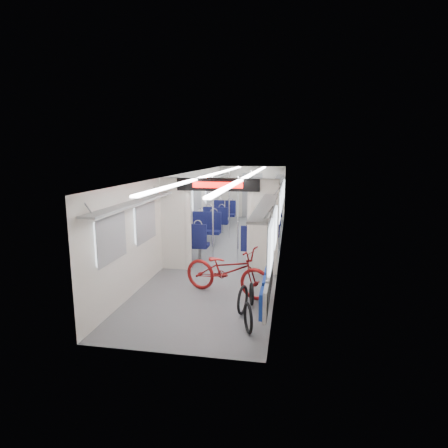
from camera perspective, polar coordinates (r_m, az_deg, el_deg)
name	(u,v)px	position (r m, az deg, el deg)	size (l,w,h in m)	color
carriage	(230,202)	(10.78, 0.94, 3.37)	(12.00, 12.02, 2.31)	#515456
bicycle	(227,270)	(7.77, 0.49, -7.09)	(0.68, 1.95, 1.03)	maroon
flip_bench	(267,285)	(6.78, 6.61, -9.27)	(0.12, 2.10, 0.50)	gray
bike_hoop_a	(248,319)	(6.30, 3.69, -14.29)	(0.51, 0.51, 0.05)	black
bike_hoop_b	(243,301)	(6.95, 2.86, -11.65)	(0.54, 0.54, 0.05)	black
bike_hoop_c	(252,295)	(7.36, 4.22, -10.76)	(0.45, 0.45, 0.05)	black
seat_bay_near_left	(199,233)	(11.14, -3.81, -1.32)	(0.94, 2.20, 1.14)	#0D103A
seat_bay_near_right	(262,235)	(10.83, 5.81, -1.69)	(0.94, 2.22, 1.15)	#0D103A
seat_bay_far_left	(220,215)	(14.42, -0.55, 1.41)	(0.90, 2.04, 1.09)	#0D103A
seat_bay_far_right	(269,215)	(14.38, 6.93, 1.36)	(0.93, 2.15, 1.12)	#0D103A
stanchion_near_left	(213,220)	(9.95, -1.70, 0.69)	(0.05, 0.05, 2.30)	silver
stanchion_near_right	(238,220)	(9.83, 2.12, 0.56)	(0.04, 0.04, 2.30)	silver
stanchion_far_left	(229,205)	(12.75, 0.81, 2.94)	(0.04, 0.04, 2.30)	silver
stanchion_far_right	(251,205)	(12.76, 4.10, 2.92)	(0.04, 0.04, 2.30)	silver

